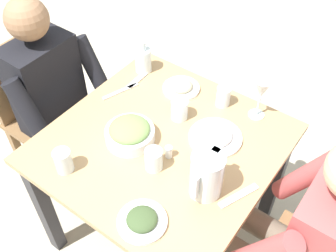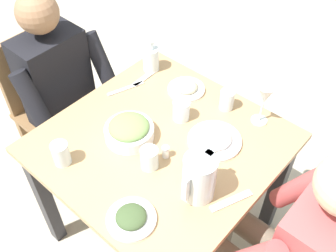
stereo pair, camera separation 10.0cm
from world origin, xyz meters
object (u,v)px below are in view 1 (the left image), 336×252
wine_glass (262,91)px  plate_yoghurt (216,136)px  plate_dolmas (142,220)px  oil_carafe (143,61)px  water_glass_near_right (179,110)px  water_glass_center (63,161)px  dining_table (163,159)px  plate_beans (181,87)px  water_pitcher (207,175)px  salt_shaker (169,152)px  water_glass_far_left (223,96)px  chair_near (41,107)px  salad_bowl (130,133)px  water_glass_near_left (154,159)px  diner_near (62,103)px  diner_far (293,231)px

wine_glass → plate_yoghurt: bearing=-17.7°
plate_dolmas → oil_carafe: size_ratio=1.07×
water_glass_near_right → water_glass_center: bearing=-21.1°
dining_table → oil_carafe: (-0.32, -0.36, 0.18)m
dining_table → plate_yoghurt: size_ratio=4.07×
plate_yoghurt → plate_beans: (-0.17, -0.29, -0.00)m
water_pitcher → plate_dolmas: water_pitcher is taller
dining_table → salt_shaker: (0.05, 0.07, 0.15)m
plate_dolmas → water_glass_far_left: (-0.68, -0.09, 0.03)m
chair_near → oil_carafe: bearing=127.8°
water_glass_center → plate_beans: bearing=172.0°
plate_yoghurt → water_glass_center: size_ratio=2.25×
plate_dolmas → chair_near: bearing=-108.1°
dining_table → wine_glass: (-0.37, 0.24, 0.26)m
salt_shaker → plate_yoghurt: bearing=152.3°
wine_glass → salt_shaker: (0.42, -0.17, -0.11)m
water_glass_center → oil_carafe: 0.68m
water_pitcher → salad_bowl: water_pitcher is taller
water_glass_near_left → plate_dolmas: bearing=28.2°
diner_near → oil_carafe: size_ratio=7.04×
salad_bowl → diner_far: bearing=95.6°
water_glass_far_left → plate_dolmas: bearing=7.2°
chair_near → plate_beans: size_ratio=4.99×
plate_beans → oil_carafe: bearing=-92.6°
dining_table → oil_carafe: bearing=-131.9°
salad_bowl → water_glass_center: size_ratio=2.07×
diner_far → chair_near: bearing=-89.0°
dining_table → water_glass_near_left: (0.13, 0.05, 0.17)m
plate_beans → plate_dolmas: bearing=24.2°
salad_bowl → diner_near: bearing=-95.5°
diner_far → plate_beans: bearing=-113.3°
salt_shaker → water_glass_far_left: bearing=177.8°
plate_yoghurt → water_glass_near_right: (-0.01, -0.19, 0.03)m
water_glass_far_left → oil_carafe: (0.02, -0.44, 0.01)m
diner_far → plate_beans: size_ratio=6.69×
water_glass_far_left → water_glass_center: water_glass_center is taller
plate_dolmas → water_glass_far_left: 0.69m
salt_shaker → dining_table: bearing=-126.4°
water_glass_near_left → wine_glass: (-0.49, 0.19, 0.09)m
plate_beans → water_glass_far_left: size_ratio=1.84×
diner_near → water_glass_far_left: bearing=118.0°
dining_table → salad_bowl: (0.07, -0.11, 0.16)m
oil_carafe → chair_near: bearing=-52.2°
water_pitcher → salt_shaker: (-0.05, -0.20, -0.07)m
chair_near → water_glass_near_right: 0.85m
plate_yoghurt → oil_carafe: 0.56m
plate_beans → diner_near: bearing=-54.9°
diner_near → water_glass_center: bearing=50.9°
diner_near → wine_glass: 0.96m
water_glass_near_right → plate_beans: bearing=-147.6°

